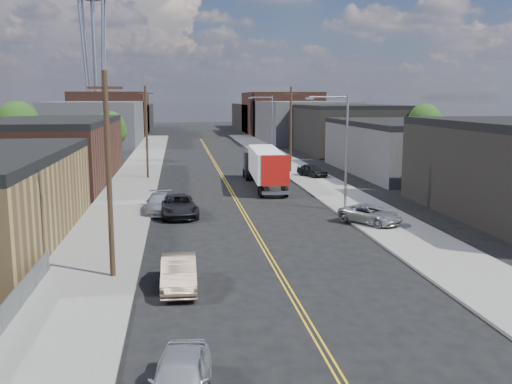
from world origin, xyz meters
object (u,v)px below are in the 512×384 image
object	(u,v)px
car_left_c	(178,206)
car_right_lot_a	(371,214)
car_left_a	(180,378)
car_right_lot_c	(312,170)
car_left_d	(160,203)
semi_truck	(263,165)
car_left_b	(179,273)

from	to	relation	value
car_left_c	car_right_lot_a	distance (m)	14.09
car_left_a	car_right_lot_c	xyz separation A→B (m)	(14.73, 45.42, 0.12)
car_right_lot_c	car_left_a	bearing A→B (deg)	-132.59
car_left_a	car_left_c	size ratio (longest dim) A/B	0.74
car_left_c	car_left_d	xyz separation A→B (m)	(-1.40, 1.48, -0.06)
semi_truck	car_right_lot_a	xyz separation A→B (m)	(4.75, -18.43, -1.40)
car_left_a	car_left_b	size ratio (longest dim) A/B	0.92
semi_truck	car_left_b	distance (m)	31.23
car_left_c	car_right_lot_a	world-z (taller)	car_left_c
car_left_b	car_left_d	size ratio (longest dim) A/B	0.90
car_left_a	car_right_lot_a	distance (m)	25.31
car_left_c	car_left_a	bearing A→B (deg)	-95.99
car_right_lot_a	car_left_b	bearing A→B (deg)	-172.96
semi_truck	car_left_c	bearing A→B (deg)	-118.99
car_left_c	car_right_lot_c	distance (m)	23.96
car_left_b	car_right_lot_c	distance (m)	38.36
car_right_lot_c	car_left_b	bearing A→B (deg)	-137.20
car_left_d	car_right_lot_a	distance (m)	15.94
semi_truck	car_left_d	xyz separation A→B (m)	(-9.85, -12.03, -1.45)
car_left_a	car_right_lot_c	bearing A→B (deg)	78.82
car_right_lot_c	car_left_c	bearing A→B (deg)	-152.56
car_left_a	car_right_lot_a	xyz separation A→B (m)	(13.20, 21.60, 0.07)
car_left_a	car_right_lot_c	world-z (taller)	car_right_lot_c
semi_truck	car_left_c	world-z (taller)	semi_truck
car_left_c	car_right_lot_a	size ratio (longest dim) A/B	1.25
semi_truck	car_left_c	xyz separation A→B (m)	(-8.45, -13.51, -1.39)
car_right_lot_c	car_right_lot_a	bearing A→B (deg)	-118.30
car_left_c	car_left_d	distance (m)	2.04
car_right_lot_a	car_right_lot_c	distance (m)	23.87
car_left_b	car_left_d	distance (m)	18.05
car_left_c	car_right_lot_c	size ratio (longest dim) A/B	1.42
car_left_c	car_right_lot_c	world-z (taller)	car_left_c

